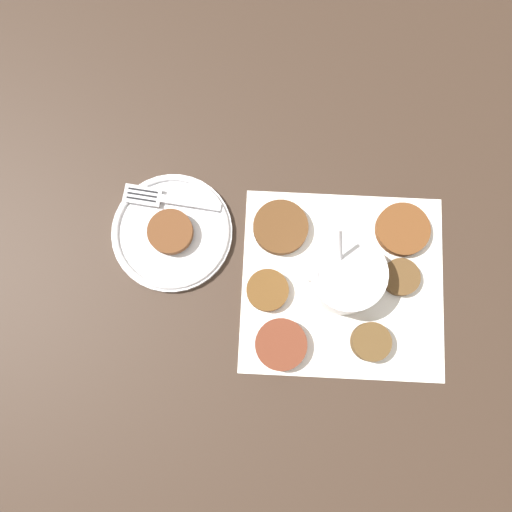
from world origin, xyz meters
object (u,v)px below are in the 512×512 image
(fork, at_px, (161,198))
(sauce_bowl, at_px, (342,276))
(serving_plate, at_px, (172,232))
(fritter_on_plate, at_px, (170,232))

(fork, bearing_deg, sauce_bowl, 150.85)
(sauce_bowl, height_order, serving_plate, sauce_bowl)
(sauce_bowl, xyz_separation_m, serving_plate, (0.25, -0.09, -0.02))
(serving_plate, bearing_deg, sauce_bowl, 159.47)
(sauce_bowl, relative_size, serving_plate, 0.65)
(sauce_bowl, xyz_separation_m, fork, (0.26, -0.14, -0.01))
(fritter_on_plate, height_order, fork, fritter_on_plate)
(fritter_on_plate, xyz_separation_m, fork, (0.01, -0.05, -0.01))
(sauce_bowl, height_order, fritter_on_plate, sauce_bowl)
(serving_plate, relative_size, fritter_on_plate, 2.71)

